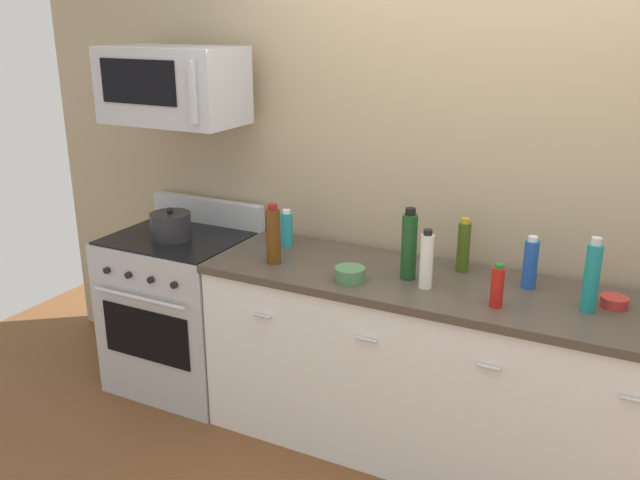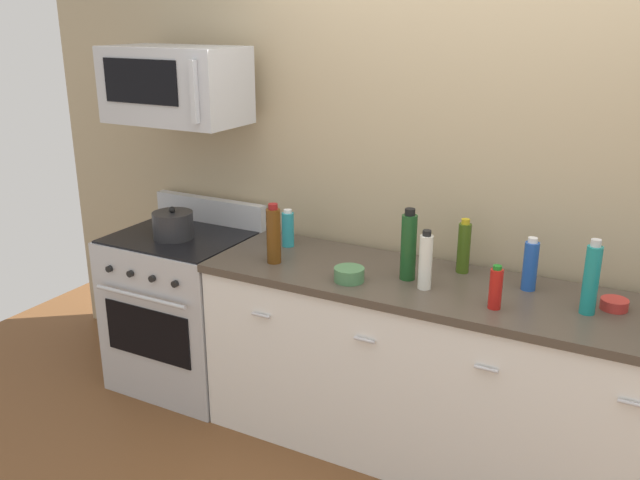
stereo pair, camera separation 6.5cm
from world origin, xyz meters
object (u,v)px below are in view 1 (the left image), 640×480
bottle_wine_amber (273,235)px  bottle_soda_blue (530,264)px  bottle_wine_green (409,245)px  bottle_hot_sauce_red (497,287)px  bottle_sparkling_teal (592,277)px  range_oven (183,310)px  microwave (173,85)px  bottle_vinegar_white (426,260)px  bowl_red_small (614,301)px  bowl_green_glaze (350,274)px  bottle_olive_oil (463,246)px  stockpot (171,226)px  bottle_dish_soap (287,229)px

bottle_wine_amber → bottle_soda_blue: bearing=11.5°
bottle_soda_blue → bottle_wine_green: bottle_wine_green is taller
bottle_hot_sauce_red → bottle_sparkling_teal: size_ratio=0.59×
range_oven → bottle_wine_amber: 0.92m
microwave → bottle_vinegar_white: size_ratio=2.68×
microwave → bowl_red_small: size_ratio=6.49×
range_oven → bottle_sparkling_teal: bottle_sparkling_teal is taller
bowl_red_small → bottle_vinegar_white: bearing=-168.4°
range_oven → bottle_soda_blue: bottle_soda_blue is taller
bottle_vinegar_white → bowl_green_glaze: 0.36m
bottle_wine_amber → bottle_olive_oil: 0.93m
stockpot → bottle_olive_oil: bearing=9.1°
bottle_dish_soap → bottle_wine_amber: 0.26m
bowl_green_glaze → bowl_red_small: size_ratio=1.24×
range_oven → bottle_wine_amber: (0.70, -0.12, 0.60)m
bottle_soda_blue → stockpot: size_ratio=1.10×
bottle_dish_soap → bowl_green_glaze: bearing=-30.3°
bottle_hot_sauce_red → bottle_olive_oil: size_ratio=0.72×
bottle_hot_sauce_red → bottle_olive_oil: 0.43m
microwave → bottle_sparkling_teal: bearing=-1.6°
bottle_wine_amber → stockpot: bearing=174.8°
bottle_dish_soap → microwave: bearing=-171.9°
bottle_wine_amber → bottle_vinegar_white: bearing=2.5°
bottle_dish_soap → bottle_vinegar_white: (0.85, -0.22, 0.04)m
bottle_soda_blue → bowl_green_glaze: 0.82m
bottle_wine_amber → bowl_green_glaze: bottle_wine_amber is taller
bottle_soda_blue → bowl_red_small: bottle_soda_blue is taller
bottle_hot_sauce_red → bottle_olive_oil: bottle_olive_oil is taller
bowl_red_small → bottle_wine_green: bearing=-174.4°
bottle_dish_soap → bottle_hot_sauce_red: (1.19, -0.28, -0.01)m
bottle_vinegar_white → bowl_red_small: (0.79, 0.16, -0.11)m
bottle_hot_sauce_red → bottle_vinegar_white: size_ratio=0.70×
bottle_hot_sauce_red → bottle_wine_amber: 1.12m
microwave → bottle_dish_soap: 0.97m
bottle_wine_amber → stockpot: (-0.70, 0.06, -0.07)m
bottle_wine_amber → bottle_wine_green: (0.67, 0.11, 0.02)m
bottle_hot_sauce_red → bowl_red_small: bottle_hot_sauce_red is taller
microwave → bottle_vinegar_white: bearing=-4.9°
bottle_dish_soap → bottle_wine_green: bearing=-10.9°
bottle_wine_green → bowl_green_glaze: bottle_wine_green is taller
bottle_hot_sauce_red → bottle_wine_amber: size_ratio=0.63×
bottle_hot_sauce_red → bottle_sparkling_teal: 0.38m
bottle_wine_amber → bottle_sparkling_teal: bearing=3.9°
bottle_wine_amber → bottle_olive_oil: (0.88, 0.32, -0.02)m
bottle_wine_green → bowl_red_small: bearing=5.6°
bottle_dish_soap → bottle_wine_amber: (0.07, -0.25, 0.05)m
microwave → bottle_wine_amber: microwave is taller
bottle_sparkling_teal → bottle_olive_oil: size_ratio=1.21×
bottle_dish_soap → bottle_sparkling_teal: 1.55m
range_oven → bottle_olive_oil: (1.57, 0.20, 0.58)m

